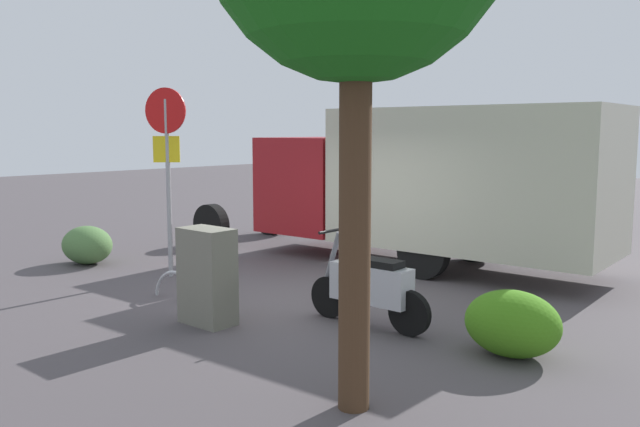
# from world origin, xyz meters

# --- Properties ---
(ground_plane) EXTENTS (60.00, 60.00, 0.00)m
(ground_plane) POSITION_xyz_m (0.00, 0.00, 0.00)
(ground_plane) COLOR #4E474A
(box_truck_near) EXTENTS (8.58, 2.56, 2.88)m
(box_truck_near) POSITION_xyz_m (0.01, -3.33, 1.60)
(box_truck_near) COLOR black
(box_truck_near) RESTS_ON ground
(motorcycle) EXTENTS (1.81, 0.55, 1.20)m
(motorcycle) POSITION_xyz_m (-1.54, 0.40, 0.52)
(motorcycle) COLOR black
(motorcycle) RESTS_ON ground
(stop_sign) EXTENTS (0.71, 0.33, 3.20)m
(stop_sign) POSITION_xyz_m (2.78, 0.31, 2.13)
(stop_sign) COLOR #9E9EA3
(stop_sign) RESTS_ON ground
(utility_cabinet) EXTENTS (0.72, 0.44, 1.25)m
(utility_cabinet) POSITION_xyz_m (0.13, 1.66, 0.62)
(utility_cabinet) COLOR slate
(utility_cabinet) RESTS_ON ground
(bike_rack_hoop) EXTENTS (0.85, 0.17, 0.85)m
(bike_rack_hoop) POSITION_xyz_m (1.48, 1.17, 0.00)
(bike_rack_hoop) COLOR #B7B7BC
(bike_rack_hoop) RESTS_ON ground
(shrub_near_sign) EXTENTS (1.08, 0.88, 0.73)m
(shrub_near_sign) POSITION_xyz_m (-3.38, 0.24, 0.37)
(shrub_near_sign) COLOR #428219
(shrub_near_sign) RESTS_ON ground
(shrub_mid_verge) EXTENTS (1.05, 0.86, 0.72)m
(shrub_mid_verge) POSITION_xyz_m (4.85, 0.68, 0.36)
(shrub_mid_verge) COLOR #4E773F
(shrub_mid_verge) RESTS_ON ground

